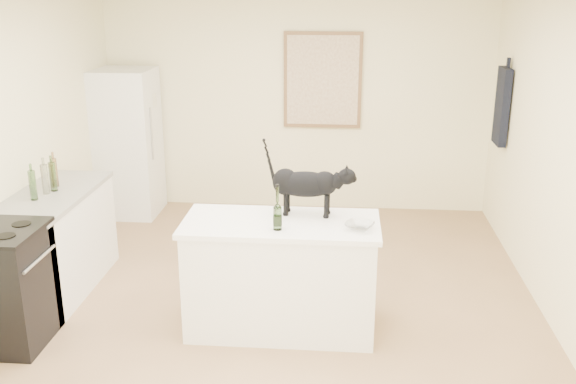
% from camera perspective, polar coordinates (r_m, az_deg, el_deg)
% --- Properties ---
extents(floor, '(5.50, 5.50, 0.00)m').
position_cam_1_polar(floor, '(5.50, -1.45, -10.64)').
color(floor, '#A07B55').
rests_on(floor, ground).
extents(wall_back, '(4.50, 0.00, 4.50)m').
position_cam_1_polar(wall_back, '(7.68, 0.78, 7.99)').
color(wall_back, '#F5ECBD').
rests_on(wall_back, ground).
extents(wall_front, '(4.50, 0.00, 4.50)m').
position_cam_1_polar(wall_front, '(2.50, -8.92, -14.46)').
color(wall_front, '#F5ECBD').
rests_on(wall_front, ground).
extents(wall_right, '(0.00, 5.50, 5.50)m').
position_cam_1_polar(wall_right, '(5.26, 23.62, 1.75)').
color(wall_right, '#F5ECBD').
rests_on(wall_right, ground).
extents(island_base, '(1.44, 0.67, 0.86)m').
position_cam_1_polar(island_base, '(5.12, -0.61, -7.53)').
color(island_base, white).
rests_on(island_base, floor).
extents(island_top, '(1.50, 0.70, 0.04)m').
position_cam_1_polar(island_top, '(4.94, -0.63, -2.81)').
color(island_top, white).
rests_on(island_top, island_base).
extents(left_cabinets, '(0.60, 1.40, 0.86)m').
position_cam_1_polar(left_cabinets, '(6.09, -19.75, -4.34)').
color(left_cabinets, white).
rests_on(left_cabinets, floor).
extents(left_countertop, '(0.62, 1.44, 0.04)m').
position_cam_1_polar(left_countertop, '(5.94, -20.21, -0.32)').
color(left_countertop, gray).
rests_on(left_countertop, left_cabinets).
extents(stove, '(0.60, 0.60, 0.90)m').
position_cam_1_polar(stove, '(5.35, -23.69, -7.72)').
color(stove, black).
rests_on(stove, floor).
extents(fridge, '(0.68, 0.68, 1.70)m').
position_cam_1_polar(fridge, '(7.78, -13.98, 4.20)').
color(fridge, white).
rests_on(fridge, floor).
extents(artwork_frame, '(0.90, 0.03, 1.10)m').
position_cam_1_polar(artwork_frame, '(7.60, 3.06, 9.76)').
color(artwork_frame, brown).
rests_on(artwork_frame, wall_back).
extents(artwork_canvas, '(0.82, 0.00, 1.02)m').
position_cam_1_polar(artwork_canvas, '(7.58, 3.06, 9.75)').
color(artwork_canvas, beige).
rests_on(artwork_canvas, wall_back).
extents(hanging_garment, '(0.08, 0.34, 0.80)m').
position_cam_1_polar(hanging_garment, '(7.14, 18.29, 7.14)').
color(hanging_garment, black).
rests_on(hanging_garment, wall_right).
extents(black_cat, '(0.65, 0.25, 0.44)m').
position_cam_1_polar(black_cat, '(5.01, 1.54, 0.40)').
color(black_cat, black).
rests_on(black_cat, island_top).
extents(wine_bottle, '(0.07, 0.07, 0.30)m').
position_cam_1_polar(wine_bottle, '(4.72, -0.93, -1.60)').
color(wine_bottle, '#2E5120').
rests_on(wine_bottle, island_top).
extents(glass_bowl, '(0.27, 0.27, 0.05)m').
position_cam_1_polar(glass_bowl, '(4.80, 6.30, -2.99)').
color(glass_bowl, silver).
rests_on(glass_bowl, island_top).
extents(fridge_paper, '(0.03, 0.12, 0.16)m').
position_cam_1_polar(fridge_paper, '(7.61, -11.68, 7.87)').
color(fridge_paper, beige).
rests_on(fridge_paper, fridge).
extents(counter_bottle_cluster, '(0.12, 0.43, 0.26)m').
position_cam_1_polar(counter_bottle_cluster, '(5.93, -20.46, 1.11)').
color(counter_bottle_cluster, '#27551C').
rests_on(counter_bottle_cluster, left_countertop).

